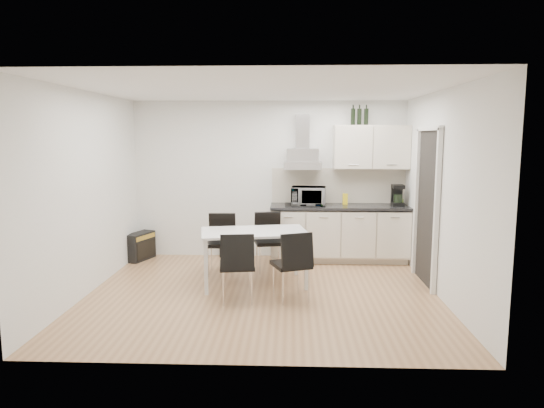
# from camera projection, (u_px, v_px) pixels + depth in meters

# --- Properties ---
(ground) EXTENTS (4.50, 4.50, 0.00)m
(ground) POSITION_uv_depth(u_px,v_px,m) (262.00, 293.00, 6.30)
(ground) COLOR tan
(ground) RESTS_ON ground
(wall_back) EXTENTS (4.50, 0.10, 2.60)m
(wall_back) POSITION_uv_depth(u_px,v_px,m) (269.00, 180.00, 8.10)
(wall_back) COLOR white
(wall_back) RESTS_ON ground
(wall_front) EXTENTS (4.50, 0.10, 2.60)m
(wall_front) POSITION_uv_depth(u_px,v_px,m) (248.00, 222.00, 4.14)
(wall_front) COLOR white
(wall_front) RESTS_ON ground
(wall_left) EXTENTS (0.10, 4.00, 2.60)m
(wall_left) POSITION_uv_depth(u_px,v_px,m) (87.00, 193.00, 6.21)
(wall_left) COLOR white
(wall_left) RESTS_ON ground
(wall_right) EXTENTS (0.10, 4.00, 2.60)m
(wall_right) POSITION_uv_depth(u_px,v_px,m) (442.00, 195.00, 6.03)
(wall_right) COLOR white
(wall_right) RESTS_ON ground
(ceiling) EXTENTS (4.50, 4.50, 0.00)m
(ceiling) POSITION_uv_depth(u_px,v_px,m) (262.00, 89.00, 5.94)
(ceiling) COLOR white
(ceiling) RESTS_ON wall_back
(doorway) EXTENTS (0.08, 1.04, 2.10)m
(doorway) POSITION_uv_depth(u_px,v_px,m) (426.00, 208.00, 6.61)
(doorway) COLOR white
(doorway) RESTS_ON ground
(kitchenette) EXTENTS (2.22, 0.64, 2.52)m
(kitchenette) POSITION_uv_depth(u_px,v_px,m) (342.00, 210.00, 7.85)
(kitchenette) COLOR beige
(kitchenette) RESTS_ON ground
(dining_table) EXTENTS (1.54, 1.05, 0.75)m
(dining_table) POSITION_uv_depth(u_px,v_px,m) (254.00, 237.00, 6.60)
(dining_table) COLOR white
(dining_table) RESTS_ON ground
(chair_far_left) EXTENTS (0.45, 0.51, 0.88)m
(chair_far_left) POSITION_uv_depth(u_px,v_px,m) (221.00, 244.00, 7.16)
(chair_far_left) COLOR black
(chair_far_left) RESTS_ON ground
(chair_far_right) EXTENTS (0.53, 0.58, 0.88)m
(chair_far_right) POSITION_uv_depth(u_px,v_px,m) (269.00, 243.00, 7.28)
(chair_far_right) COLOR black
(chair_far_right) RESTS_ON ground
(chair_near_left) EXTENTS (0.51, 0.56, 0.88)m
(chair_near_left) POSITION_uv_depth(u_px,v_px,m) (237.00, 266.00, 5.95)
(chair_near_left) COLOR black
(chair_near_left) RESTS_ON ground
(chair_near_right) EXTENTS (0.59, 0.63, 0.88)m
(chair_near_right) POSITION_uv_depth(u_px,v_px,m) (291.00, 265.00, 6.00)
(chair_near_right) COLOR black
(chair_near_right) RESTS_ON ground
(guitar_amp) EXTENTS (0.41, 0.59, 0.45)m
(guitar_amp) POSITION_uv_depth(u_px,v_px,m) (140.00, 246.00, 7.98)
(guitar_amp) COLOR black
(guitar_amp) RESTS_ON ground
(floor_speaker) EXTENTS (0.25, 0.24, 0.34)m
(floor_speaker) POSITION_uv_depth(u_px,v_px,m) (227.00, 247.00, 8.18)
(floor_speaker) COLOR black
(floor_speaker) RESTS_ON ground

